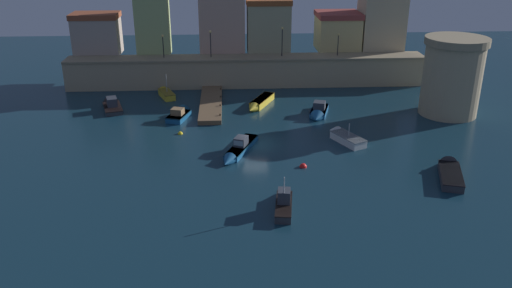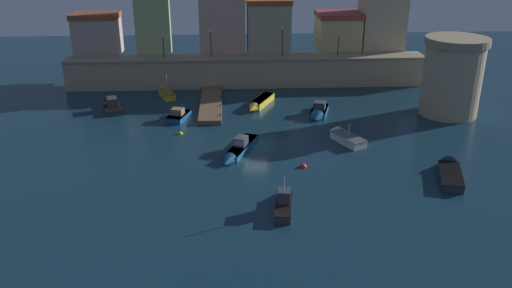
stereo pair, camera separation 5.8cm
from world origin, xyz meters
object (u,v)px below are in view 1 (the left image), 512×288
object	(u,v)px
quay_lamp_2	(282,37)
mooring_buoy_1	(303,167)
moored_boat_8	(284,201)
quay_lamp_3	(338,40)
mooring_buoy_0	(180,134)
moored_boat_6	(260,103)
quay_lamp_0	(163,42)
moored_boat_0	(238,150)
moored_boat_1	(318,112)
moored_boat_7	(181,114)
moored_boat_3	(166,93)
moored_boat_2	(343,137)
quay_lamp_1	(210,39)
moored_boat_4	(449,170)
fortress_tower	(452,76)
moored_boat_5	(112,105)

from	to	relation	value
quay_lamp_2	mooring_buoy_1	world-z (taller)	quay_lamp_2
moored_boat_8	mooring_buoy_1	distance (m)	7.48
quay_lamp_3	mooring_buoy_1	size ratio (longest dim) A/B	4.39
mooring_buoy_0	moored_boat_6	bearing A→B (deg)	43.98
quay_lamp_0	moored_boat_0	size ratio (longest dim) A/B	0.41
moored_boat_1	mooring_buoy_0	size ratio (longest dim) A/B	10.10
moored_boat_1	mooring_buoy_1	bearing A→B (deg)	1.64
quay_lamp_3	moored_boat_7	size ratio (longest dim) A/B	0.63
quay_lamp_2	moored_boat_7	world-z (taller)	quay_lamp_2
moored_boat_3	mooring_buoy_1	xyz separation A→B (m)	(14.43, -21.84, -0.42)
moored_boat_2	quay_lamp_0	bearing A→B (deg)	18.43
quay_lamp_1	moored_boat_2	xyz separation A→B (m)	(13.57, -20.18, -5.82)
quay_lamp_1	quay_lamp_3	world-z (taller)	quay_lamp_1
moored_boat_7	mooring_buoy_1	world-z (taller)	moored_boat_7
mooring_buoy_0	moored_boat_1	bearing A→B (deg)	17.38
moored_boat_4	moored_boat_8	size ratio (longest dim) A/B	1.25
moored_boat_8	moored_boat_3	bearing A→B (deg)	30.34
fortress_tower	moored_boat_8	size ratio (longest dim) A/B	1.67
moored_boat_2	mooring_buoy_0	distance (m)	16.70
mooring_buoy_1	moored_boat_7	bearing A→B (deg)	130.47
moored_boat_7	moored_boat_8	xyz separation A→B (m)	(9.44, -21.00, 0.10)
quay_lamp_2	moored_boat_4	bearing A→B (deg)	-67.44
moored_boat_1	moored_boat_4	xyz separation A→B (m)	(8.86, -15.64, -0.06)
moored_boat_0	moored_boat_8	xyz separation A→B (m)	(3.29, -10.32, 0.11)
fortress_tower	moored_boat_0	xyz separation A→B (m)	(-24.17, -10.08, -4.05)
quay_lamp_3	mooring_buoy_1	xyz separation A→B (m)	(-8.10, -26.18, -5.93)
quay_lamp_2	moored_boat_3	distance (m)	16.82
quay_lamp_1	moored_boat_6	bearing A→B (deg)	-57.01
moored_boat_2	moored_boat_5	world-z (taller)	moored_boat_2
moored_boat_3	moored_boat_7	xyz separation A→B (m)	(2.52, -7.89, -0.02)
moored_boat_6	moored_boat_2	bearing A→B (deg)	59.68
fortress_tower	quay_lamp_1	size ratio (longest dim) A/B	2.52
moored_boat_3	moored_boat_5	world-z (taller)	moored_boat_3
quay_lamp_1	moored_boat_1	xyz separation A→B (m)	(12.28, -12.72, -5.80)
moored_boat_3	moored_boat_8	size ratio (longest dim) A/B	0.88
quay_lamp_0	moored_boat_8	bearing A→B (deg)	-69.59
moored_boat_0	mooring_buoy_1	bearing A→B (deg)	82.86
quay_lamp_0	moored_boat_8	xyz separation A→B (m)	(12.36, -33.23, -5.47)
quay_lamp_1	moored_boat_1	size ratio (longest dim) A/B	0.64
moored_boat_6	mooring_buoy_0	bearing A→B (deg)	-20.99
fortress_tower	quay_lamp_1	bearing A→B (deg)	154.66
quay_lamp_1	moored_boat_8	world-z (taller)	quay_lamp_1
quay_lamp_0	moored_boat_4	bearing A→B (deg)	-46.11
moored_boat_4	quay_lamp_3	bearing A→B (deg)	25.67
quay_lamp_0	moored_boat_7	size ratio (longest dim) A/B	0.64
moored_boat_4	moored_boat_3	bearing A→B (deg)	65.15
quay_lamp_1	mooring_buoy_0	bearing A→B (deg)	-99.46
moored_boat_4	moored_boat_6	bearing A→B (deg)	55.25
quay_lamp_3	moored_boat_1	size ratio (longest dim) A/B	0.54
quay_lamp_2	moored_boat_5	bearing A→B (deg)	-157.70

